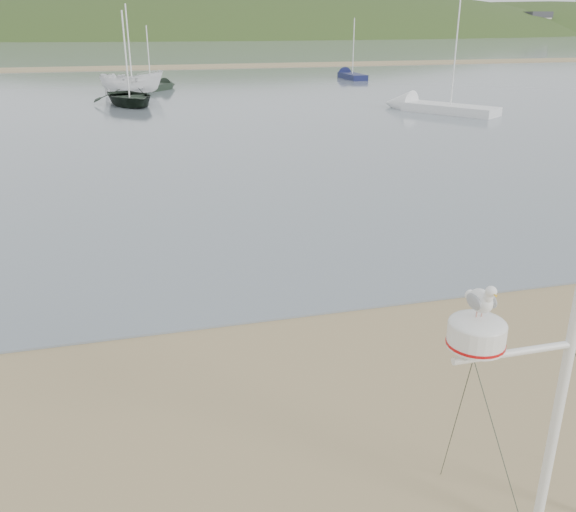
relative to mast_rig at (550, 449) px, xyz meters
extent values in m
plane|color=#8F7A53|center=(-4.18, 1.75, -1.22)|extent=(560.00, 560.00, 0.00)
cube|color=slate|center=(-4.18, 133.75, -1.20)|extent=(560.00, 256.00, 0.04)
cube|color=#8F7A53|center=(-4.18, 71.75, -1.15)|extent=(560.00, 7.00, 0.07)
ellipsoid|color=#253817|center=(35.82, 236.75, -23.22)|extent=(400.00, 180.00, 80.00)
ellipsoid|color=#253817|center=(175.82, 236.75, -16.62)|extent=(300.00, 135.00, 56.00)
cube|color=beige|center=(-14.18, 197.75, 2.78)|extent=(8.40, 6.30, 8.00)
cube|color=beige|center=(11.82, 197.75, 2.78)|extent=(8.40, 6.30, 8.00)
cube|color=beige|center=(37.82, 197.75, 2.78)|extent=(8.40, 6.30, 8.00)
cube|color=beige|center=(63.82, 197.75, 2.78)|extent=(8.40, 6.30, 8.00)
cube|color=beige|center=(89.82, 197.75, 2.78)|extent=(8.40, 6.30, 8.00)
cube|color=beige|center=(115.82, 197.75, 2.78)|extent=(8.40, 6.30, 8.00)
cube|color=beige|center=(141.82, 197.75, 2.78)|extent=(8.40, 6.30, 8.00)
cylinder|color=white|center=(0.06, 0.05, 0.86)|extent=(0.10, 0.10, 4.16)
cylinder|color=white|center=(-0.51, 0.05, 1.17)|extent=(1.35, 0.07, 0.07)
cube|color=white|center=(-0.98, 0.05, 1.25)|extent=(0.17, 0.17, 0.09)
cylinder|color=white|center=(-0.98, 0.05, 1.41)|extent=(0.52, 0.52, 0.23)
cylinder|color=red|center=(-0.98, 0.05, 1.33)|extent=(0.53, 0.53, 0.03)
ellipsoid|color=white|center=(-0.98, 0.05, 1.52)|extent=(0.52, 0.52, 0.15)
cylinder|color=tan|center=(-1.00, 0.05, 1.63)|extent=(0.01, 0.01, 0.07)
cylinder|color=tan|center=(-0.95, 0.05, 1.63)|extent=(0.01, 0.01, 0.07)
ellipsoid|color=white|center=(-0.98, 0.05, 1.75)|extent=(0.18, 0.28, 0.21)
ellipsoid|color=#919498|center=(-1.06, 0.04, 1.76)|extent=(0.05, 0.23, 0.13)
ellipsoid|color=#919498|center=(-0.90, 0.04, 1.76)|extent=(0.05, 0.23, 0.13)
cone|color=white|center=(-0.98, 0.20, 1.73)|extent=(0.09, 0.08, 0.09)
ellipsoid|color=white|center=(-0.98, -0.05, 1.84)|extent=(0.08, 0.08, 0.12)
sphere|color=white|center=(-0.98, -0.08, 1.90)|extent=(0.10, 0.10, 0.10)
cone|color=gold|center=(-0.98, -0.13, 1.89)|extent=(0.02, 0.05, 0.02)
imported|color=black|center=(-3.35, 37.73, 1.47)|extent=(3.95, 2.16, 5.31)
imported|color=white|center=(-3.00, 43.46, 1.11)|extent=(1.81, 1.76, 4.57)
cube|color=white|center=(15.11, 29.22, -0.93)|extent=(4.68, 5.71, 0.50)
cone|color=white|center=(13.07, 32.22, -0.93)|extent=(2.61, 2.66, 1.81)
cylinder|color=white|center=(15.11, 29.22, 2.44)|extent=(0.08, 0.08, 6.23)
cube|color=black|center=(-1.55, 46.17, -0.93)|extent=(3.53, 3.82, 0.50)
cone|color=black|center=(0.09, 48.09, -0.93)|extent=(1.86, 1.87, 1.26)
cylinder|color=white|center=(-1.55, 46.17, 1.49)|extent=(0.08, 0.08, 4.34)
cube|color=#12163F|center=(17.44, 52.01, -0.93)|extent=(1.44, 4.46, 0.50)
cone|color=#12163F|center=(17.43, 54.86, -0.93)|extent=(1.43, 1.56, 1.43)
cylinder|color=white|center=(17.44, 52.01, 1.77)|extent=(0.08, 0.08, 4.90)
camera|label=1|loc=(-3.86, -4.18, 4.05)|focal=38.00mm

